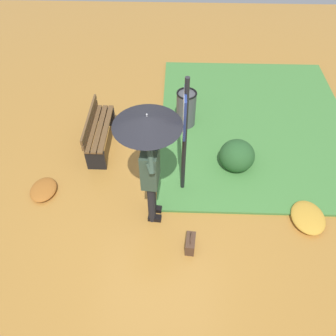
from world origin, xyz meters
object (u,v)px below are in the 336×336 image
(person_with_umbrella, at_px, (149,145))
(handbag, at_px, (190,243))
(park_bench, at_px, (98,130))
(info_sign_post, at_px, (185,127))
(trash_bin, at_px, (186,109))

(person_with_umbrella, height_order, handbag, person_with_umbrella)
(handbag, bearing_deg, park_bench, 38.05)
(handbag, relative_size, park_bench, 0.26)
(person_with_umbrella, xyz_separation_m, info_sign_post, (0.52, -0.50, -0.11))
(info_sign_post, bearing_deg, park_bench, 56.86)
(park_bench, bearing_deg, person_with_umbrella, -144.19)
(person_with_umbrella, relative_size, trash_bin, 2.45)
(handbag, distance_m, trash_bin, 2.99)
(handbag, bearing_deg, info_sign_post, 6.46)
(park_bench, bearing_deg, info_sign_post, -123.14)
(person_with_umbrella, height_order, info_sign_post, info_sign_post)
(info_sign_post, bearing_deg, person_with_umbrella, 136.04)
(info_sign_post, xyz_separation_m, park_bench, (1.08, 1.65, -1.04))
(person_with_umbrella, xyz_separation_m, park_bench, (1.59, 1.15, -1.15))
(handbag, distance_m, park_bench, 2.91)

